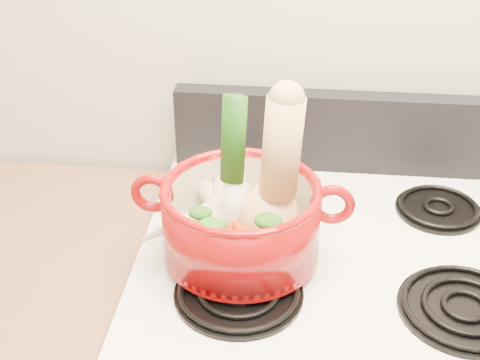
# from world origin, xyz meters

# --- Properties ---
(wall_back) EXTENTS (3.50, 0.02, 2.60)m
(wall_back) POSITION_xyz_m (0.00, 1.75, 1.30)
(wall_back) COLOR beige
(wall_back) RESTS_ON floor
(cooktop) EXTENTS (0.78, 0.67, 0.03)m
(cooktop) POSITION_xyz_m (0.00, 1.40, 0.93)
(cooktop) COLOR white
(cooktop) RESTS_ON stove_body
(control_backsplash) EXTENTS (0.76, 0.05, 0.18)m
(control_backsplash) POSITION_xyz_m (0.00, 1.70, 1.04)
(control_backsplash) COLOR black
(control_backsplash) RESTS_ON cooktop
(burner_front_left) EXTENTS (0.22, 0.22, 0.02)m
(burner_front_left) POSITION_xyz_m (-0.19, 1.24, 0.96)
(burner_front_left) COLOR black
(burner_front_left) RESTS_ON cooktop
(burner_front_right) EXTENTS (0.22, 0.22, 0.02)m
(burner_front_right) POSITION_xyz_m (0.19, 1.24, 0.96)
(burner_front_right) COLOR black
(burner_front_right) RESTS_ON cooktop
(burner_back_left) EXTENTS (0.17, 0.17, 0.02)m
(burner_back_left) POSITION_xyz_m (-0.19, 1.54, 0.96)
(burner_back_left) COLOR black
(burner_back_left) RESTS_ON cooktop
(burner_back_right) EXTENTS (0.17, 0.17, 0.02)m
(burner_back_right) POSITION_xyz_m (0.19, 1.54, 0.96)
(burner_back_right) COLOR black
(burner_back_right) RESTS_ON cooktop
(dutch_oven) EXTENTS (0.28, 0.28, 0.14)m
(dutch_oven) POSITION_xyz_m (-0.20, 1.34, 1.04)
(dutch_oven) COLOR maroon
(dutch_oven) RESTS_ON burner_front_left
(pot_handle_left) EXTENTS (0.08, 0.02, 0.08)m
(pot_handle_left) POSITION_xyz_m (-0.35, 1.34, 1.08)
(pot_handle_left) COLOR maroon
(pot_handle_left) RESTS_ON dutch_oven
(pot_handle_right) EXTENTS (0.08, 0.02, 0.08)m
(pot_handle_right) POSITION_xyz_m (-0.04, 1.34, 1.08)
(pot_handle_right) COLOR maroon
(pot_handle_right) RESTS_ON dutch_oven
(squash) EXTENTS (0.16, 0.16, 0.29)m
(squash) POSITION_xyz_m (-0.15, 1.35, 1.14)
(squash) COLOR #E5BA75
(squash) RESTS_ON dutch_oven
(leek) EXTENTS (0.06, 0.09, 0.29)m
(leek) POSITION_xyz_m (-0.21, 1.35, 1.14)
(leek) COLOR white
(leek) RESTS_ON dutch_oven
(ginger) EXTENTS (0.09, 0.08, 0.04)m
(ginger) POSITION_xyz_m (-0.17, 1.44, 1.02)
(ginger) COLOR #D4BD82
(ginger) RESTS_ON dutch_oven
(parsnip_0) EXTENTS (0.15, 0.19, 0.06)m
(parsnip_0) POSITION_xyz_m (-0.23, 1.36, 1.02)
(parsnip_0) COLOR beige
(parsnip_0) RESTS_ON dutch_oven
(parsnip_1) EXTENTS (0.15, 0.17, 0.05)m
(parsnip_1) POSITION_xyz_m (-0.25, 1.37, 1.03)
(parsnip_1) COLOR #EFE4C3
(parsnip_1) RESTS_ON dutch_oven
(parsnip_2) EXTENTS (0.15, 0.20, 0.06)m
(parsnip_2) POSITION_xyz_m (-0.24, 1.38, 1.03)
(parsnip_2) COLOR beige
(parsnip_2) RESTS_ON dutch_oven
(parsnip_3) EXTENTS (0.17, 0.14, 0.06)m
(parsnip_3) POSITION_xyz_m (-0.29, 1.34, 1.04)
(parsnip_3) COLOR beige
(parsnip_3) RESTS_ON dutch_oven
(parsnip_4) EXTENTS (0.04, 0.20, 0.06)m
(parsnip_4) POSITION_xyz_m (-0.24, 1.37, 1.04)
(parsnip_4) COLOR beige
(parsnip_4) RESTS_ON dutch_oven
(parsnip_5) EXTENTS (0.04, 0.22, 0.06)m
(parsnip_5) POSITION_xyz_m (-0.23, 1.39, 1.05)
(parsnip_5) COLOR beige
(parsnip_5) RESTS_ON dutch_oven
(carrot_0) EXTENTS (0.10, 0.15, 0.04)m
(carrot_0) POSITION_xyz_m (-0.22, 1.32, 1.02)
(carrot_0) COLOR #BC4E09
(carrot_0) RESTS_ON dutch_oven
(carrot_1) EXTENTS (0.04, 0.16, 0.05)m
(carrot_1) POSITION_xyz_m (-0.23, 1.30, 1.02)
(carrot_1) COLOR #C93B0A
(carrot_1) RESTS_ON dutch_oven
(carrot_2) EXTENTS (0.14, 0.18, 0.05)m
(carrot_2) POSITION_xyz_m (-0.20, 1.32, 1.03)
(carrot_2) COLOR #C93B0A
(carrot_2) RESTS_ON dutch_oven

